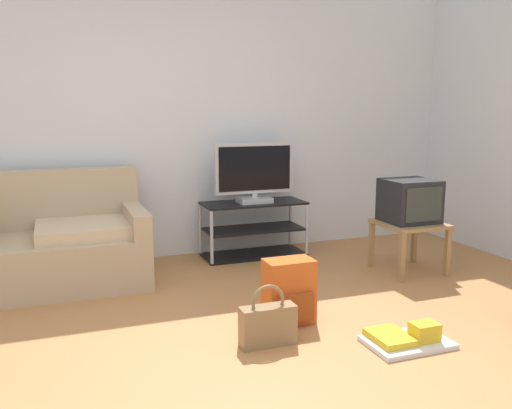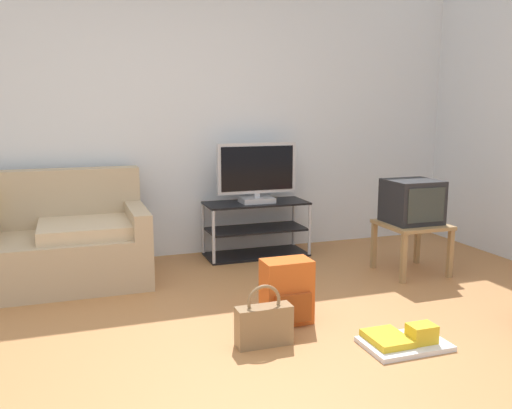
% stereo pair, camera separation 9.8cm
% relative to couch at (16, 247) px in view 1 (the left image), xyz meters
% --- Properties ---
extents(ground_plane, '(9.00, 9.80, 0.02)m').
position_rel_couch_xyz_m(ground_plane, '(1.27, -1.91, -0.33)').
color(ground_plane, '#B27542').
extents(wall_back, '(9.00, 0.10, 2.70)m').
position_rel_couch_xyz_m(wall_back, '(1.27, 0.54, 1.03)').
color(wall_back, silver).
rests_on(wall_back, ground_plane).
extents(couch, '(1.97, 0.93, 0.89)m').
position_rel_couch_xyz_m(couch, '(0.00, 0.00, 0.00)').
color(couch, tan).
rests_on(couch, ground_plane).
extents(tv_stand, '(0.97, 0.42, 0.52)m').
position_rel_couch_xyz_m(tv_stand, '(2.07, 0.21, -0.06)').
color(tv_stand, black).
rests_on(tv_stand, ground_plane).
extents(flat_tv, '(0.76, 0.22, 0.56)m').
position_rel_couch_xyz_m(flat_tv, '(2.07, 0.19, 0.48)').
color(flat_tv, '#B2B2B7').
rests_on(flat_tv, tv_stand).
extents(side_table, '(0.51, 0.51, 0.44)m').
position_rel_couch_xyz_m(side_table, '(3.15, -0.75, 0.05)').
color(side_table, '#9E7A4C').
rests_on(side_table, ground_plane).
extents(crt_tv, '(0.42, 0.40, 0.37)m').
position_rel_couch_xyz_m(crt_tv, '(3.15, -0.73, 0.30)').
color(crt_tv, '#232326').
rests_on(crt_tv, side_table).
extents(backpack, '(0.32, 0.27, 0.43)m').
position_rel_couch_xyz_m(backpack, '(1.72, -1.42, -0.11)').
color(backpack, '#CC561E').
rests_on(backpack, ground_plane).
extents(handbag, '(0.34, 0.12, 0.38)m').
position_rel_couch_xyz_m(handbag, '(1.46, -1.70, -0.19)').
color(handbag, olive).
rests_on(handbag, ground_plane).
extents(floor_tray, '(0.50, 0.34, 0.14)m').
position_rel_couch_xyz_m(floor_tray, '(2.24, -2.00, -0.28)').
color(floor_tray, silver).
rests_on(floor_tray, ground_plane).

